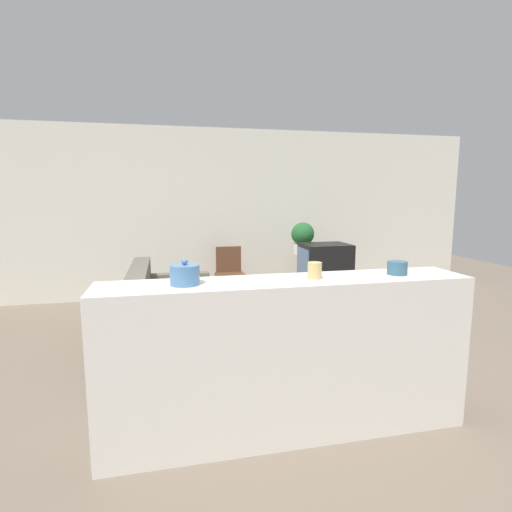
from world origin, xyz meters
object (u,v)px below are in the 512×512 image
(decorative_bowl, at_px, (185,275))
(television, at_px, (325,261))
(wooden_chair, at_px, (230,271))
(potted_plant, at_px, (303,237))
(couch, at_px, (171,317))

(decorative_bowl, bearing_deg, television, 53.23)
(television, xyz_separation_m, decorative_bowl, (-2.11, -2.82, 0.45))
(wooden_chair, distance_m, potted_plant, 1.29)
(television, relative_size, wooden_chair, 0.80)
(couch, bearing_deg, television, 22.16)
(wooden_chair, bearing_deg, potted_plant, 0.77)
(television, distance_m, wooden_chair, 1.48)
(television, distance_m, decorative_bowl, 3.55)
(potted_plant, bearing_deg, television, -84.04)
(television, xyz_separation_m, wooden_chair, (-1.27, 0.73, -0.23))
(couch, bearing_deg, potted_plant, 37.76)
(television, bearing_deg, decorative_bowl, -126.77)
(couch, relative_size, television, 2.84)
(couch, xyz_separation_m, potted_plant, (2.12, 1.64, 0.68))
(decorative_bowl, bearing_deg, potted_plant, 60.34)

